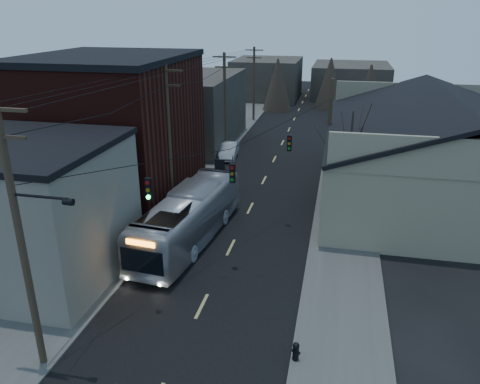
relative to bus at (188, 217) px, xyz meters
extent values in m
cube|color=black|center=(2.63, 15.74, -1.57)|extent=(9.00, 110.00, 0.02)
cube|color=#474744|center=(-3.87, 15.74, -1.52)|extent=(4.00, 110.00, 0.12)
cube|color=#474744|center=(9.13, 15.74, -1.52)|extent=(4.00, 110.00, 0.12)
cube|color=gray|center=(-6.37, -5.26, 1.92)|extent=(8.00, 8.00, 7.00)
cube|color=black|center=(-7.37, 5.74, 3.42)|extent=(10.00, 12.00, 10.00)
cube|color=#352F2A|center=(-6.87, 21.74, 1.92)|extent=(9.00, 14.00, 7.00)
cube|color=gray|center=(15.63, 10.74, 0.92)|extent=(16.00, 20.00, 5.00)
cube|color=black|center=(11.63, 10.74, 4.72)|extent=(8.16, 20.60, 2.86)
cube|color=#352F2A|center=(-3.37, 50.74, 1.42)|extent=(10.00, 12.00, 6.00)
cube|color=#352F2A|center=(9.63, 55.74, 0.92)|extent=(12.00, 14.00, 5.00)
cone|color=black|center=(9.13, 5.74, 2.02)|extent=(0.40, 0.40, 7.20)
cylinder|color=#382B1E|center=(-2.37, -11.26, 3.67)|extent=(0.28, 0.28, 10.50)
cylinder|color=#382B1E|center=(-2.37, 3.74, 3.42)|extent=(0.28, 0.28, 10.00)
cube|color=#382B1E|center=(-2.37, 3.74, 8.02)|extent=(2.20, 0.12, 0.12)
cylinder|color=#382B1E|center=(-2.37, 18.74, 3.17)|extent=(0.28, 0.28, 9.50)
cube|color=#382B1E|center=(-2.37, 18.74, 7.52)|extent=(2.20, 0.12, 0.12)
cylinder|color=#382B1E|center=(-2.37, 33.74, 2.92)|extent=(0.28, 0.28, 9.00)
cube|color=#382B1E|center=(-2.37, 33.74, 7.02)|extent=(2.20, 0.12, 0.12)
cylinder|color=#382B1E|center=(7.63, 10.74, 2.67)|extent=(0.28, 0.28, 8.50)
cube|color=black|center=(0.63, -6.76, 4.37)|extent=(0.28, 0.20, 1.00)
cube|color=black|center=(3.23, -2.26, 3.77)|extent=(0.28, 0.20, 1.00)
cube|color=black|center=(5.43, 3.74, 3.87)|extent=(0.28, 0.20, 1.00)
imported|color=#A1A4AD|center=(0.00, 0.00, 0.00)|extent=(3.78, 11.53, 3.15)
imported|color=#B5B8BD|center=(-1.67, 17.29, -0.87)|extent=(1.93, 4.43, 1.42)
cylinder|color=black|center=(7.33, -9.06, -1.15)|extent=(0.25, 0.25, 0.62)
sphere|color=black|center=(7.33, -9.06, -0.80)|extent=(0.27, 0.27, 0.27)
cylinder|color=black|center=(7.33, -9.06, -1.09)|extent=(0.38, 0.26, 0.12)
camera|label=1|loc=(8.30, -24.06, 11.43)|focal=35.00mm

